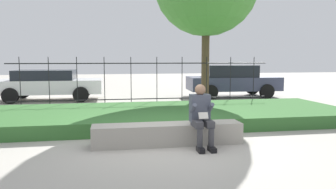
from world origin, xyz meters
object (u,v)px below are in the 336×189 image
Objects in this scene: car_parked_right at (232,80)px; person_seated_reader at (201,114)px; car_parked_left at (49,84)px; stone_bench at (168,135)px.

person_seated_reader is at bearing -112.08° from car_parked_right.
car_parked_right is at bearing 65.01° from person_seated_reader.
car_parked_right is 0.97× the size of car_parked_left.
car_parked_right is at bearing -0.68° from car_parked_left.
stone_bench is at bearing -116.51° from car_parked_right.
person_seated_reader reaches higher than stone_bench.
person_seated_reader is at bearing -25.32° from stone_bench.
car_parked_left is at bearing 114.91° from stone_bench.
car_parked_right is (3.67, 7.87, 0.09)m from person_seated_reader.
car_parked_left is at bearing -178.29° from car_parked_right.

